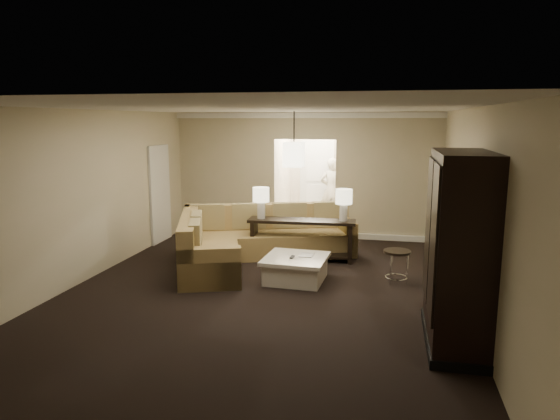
% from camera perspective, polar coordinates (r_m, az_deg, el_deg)
% --- Properties ---
extents(ground, '(8.00, 8.00, 0.00)m').
position_cam_1_polar(ground, '(7.78, -2.24, -9.50)').
color(ground, black).
rests_on(ground, ground).
extents(wall_back, '(6.00, 0.04, 2.80)m').
position_cam_1_polar(wall_back, '(11.31, 2.82, 4.00)').
color(wall_back, '#C6B595').
rests_on(wall_back, ground).
extents(wall_front, '(6.00, 0.04, 2.80)m').
position_cam_1_polar(wall_front, '(3.81, -17.93, -9.11)').
color(wall_front, '#C6B595').
rests_on(wall_front, ground).
extents(wall_left, '(0.04, 8.00, 2.80)m').
position_cam_1_polar(wall_left, '(8.68, -21.86, 1.37)').
color(wall_left, '#C6B595').
rests_on(wall_left, ground).
extents(wall_right, '(0.04, 8.00, 2.80)m').
position_cam_1_polar(wall_right, '(7.28, 21.18, -0.17)').
color(wall_right, '#C6B595').
rests_on(wall_right, ground).
extents(ceiling, '(6.00, 8.00, 0.02)m').
position_cam_1_polar(ceiling, '(7.33, -2.40, 11.58)').
color(ceiling, white).
rests_on(ceiling, wall_back).
extents(crown_molding, '(6.00, 0.10, 0.12)m').
position_cam_1_polar(crown_molding, '(11.19, 2.84, 10.76)').
color(crown_molding, white).
rests_on(crown_molding, wall_back).
extents(baseboard, '(6.00, 0.10, 0.12)m').
position_cam_1_polar(baseboard, '(11.48, 2.72, -2.69)').
color(baseboard, white).
rests_on(baseboard, ground).
extents(side_door, '(0.05, 0.90, 2.10)m').
position_cam_1_polar(side_door, '(11.11, -13.55, 1.80)').
color(side_door, white).
rests_on(side_door, ground).
extents(foyer, '(1.44, 2.02, 2.80)m').
position_cam_1_polar(foyer, '(12.63, 3.84, 4.20)').
color(foyer, beige).
rests_on(foyer, ground).
extents(sectional_sofa, '(3.47, 3.49, 0.99)m').
position_cam_1_polar(sectional_sofa, '(9.43, -3.35, -3.47)').
color(sectional_sofa, brown).
rests_on(sectional_sofa, ground).
extents(coffee_table, '(1.06, 1.06, 0.42)m').
position_cam_1_polar(coffee_table, '(8.32, 1.81, -6.68)').
color(coffee_table, white).
rests_on(coffee_table, ground).
extents(console_table, '(2.04, 0.58, 0.78)m').
position_cam_1_polar(console_table, '(9.47, 2.48, -2.97)').
color(console_table, black).
rests_on(console_table, ground).
extents(armoire, '(0.68, 1.59, 2.28)m').
position_cam_1_polar(armoire, '(6.19, 19.71, -4.73)').
color(armoire, black).
rests_on(armoire, ground).
extents(drink_table, '(0.44, 0.44, 0.55)m').
position_cam_1_polar(drink_table, '(8.35, 13.21, -5.56)').
color(drink_table, black).
rests_on(drink_table, ground).
extents(table_lamp_left, '(0.31, 0.31, 0.60)m').
position_cam_1_polar(table_lamp_left, '(9.45, -2.19, 1.40)').
color(table_lamp_left, silver).
rests_on(table_lamp_left, console_table).
extents(table_lamp_right, '(0.31, 0.31, 0.60)m').
position_cam_1_polar(table_lamp_right, '(9.28, 7.30, 1.16)').
color(table_lamp_right, silver).
rests_on(table_lamp_right, console_table).
extents(pendant_light, '(0.38, 0.38, 1.09)m').
position_cam_1_polar(pendant_light, '(9.98, 1.60, 6.37)').
color(pendant_light, black).
rests_on(pendant_light, ceiling).
extents(person, '(0.70, 0.48, 1.87)m').
position_cam_1_polar(person, '(12.88, 5.97, 2.63)').
color(person, beige).
rests_on(person, ground).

